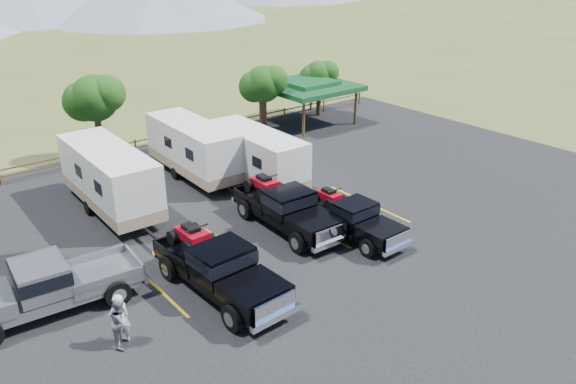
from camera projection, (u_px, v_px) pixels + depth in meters
ground at (337, 276)px, 22.40m from camera, size 320.00×320.00×0.00m
asphalt_lot at (290, 247)px, 24.54m from camera, size 44.00×34.00×0.04m
stall_lines at (276, 238)px, 25.24m from camera, size 12.12×5.50×0.01m
tree_ne_a at (263, 84)px, 38.32m from camera, size 3.11×2.92×4.76m
tree_ne_b at (319, 76)px, 42.61m from camera, size 2.77×2.59×4.27m
tree_north at (94, 98)px, 33.29m from camera, size 3.46×3.24×5.25m
rail_fence at (164, 139)px, 36.53m from camera, size 36.12×0.12×1.00m
pavilion at (308, 86)px, 40.89m from camera, size 6.20×6.20×3.22m
rig_left at (218, 266)px, 20.98m from camera, size 2.56×6.74×2.22m
rig_center at (286, 207)px, 25.85m from camera, size 2.47×6.54×2.16m
rig_right at (351, 217)px, 25.26m from camera, size 1.97×5.56×1.86m
trailer_left at (110, 179)px, 27.29m from camera, size 2.56×9.27×3.23m
trailer_center at (193, 149)px, 31.50m from camera, size 2.53×8.96×3.12m
trailer_right at (256, 157)px, 30.53m from camera, size 2.35×8.60×2.99m
pickup_silver at (48, 286)px, 19.83m from camera, size 6.84×2.76×2.01m
person_a at (119, 319)px, 18.21m from camera, size 0.72×0.50×1.88m
person_b at (121, 322)px, 18.19m from camera, size 1.04×1.08×1.75m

